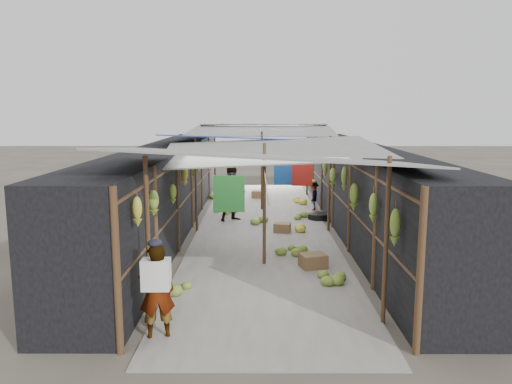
{
  "coord_description": "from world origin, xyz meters",
  "views": [
    {
      "loc": [
        -0.15,
        -7.31,
        3.25
      ],
      "look_at": [
        -0.18,
        5.0,
        1.25
      ],
      "focal_mm": 35.0,
      "sensor_mm": 36.0,
      "label": 1
    }
  ],
  "objects_px": {
    "black_basin": "(318,216)",
    "vendor_elderly": "(157,291)",
    "shopper_blue": "(233,194)",
    "vendor_seated": "(313,196)",
    "crate_near": "(282,228)"
  },
  "relations": [
    {
      "from": "crate_near",
      "to": "vendor_elderly",
      "type": "height_order",
      "value": "vendor_elderly"
    },
    {
      "from": "vendor_elderly",
      "to": "black_basin",
      "type": "bearing_deg",
      "value": -127.95
    },
    {
      "from": "black_basin",
      "to": "vendor_elderly",
      "type": "relative_size",
      "value": 0.45
    },
    {
      "from": "vendor_elderly",
      "to": "vendor_seated",
      "type": "bearing_deg",
      "value": -124.9
    },
    {
      "from": "crate_near",
      "to": "shopper_blue",
      "type": "height_order",
      "value": "shopper_blue"
    },
    {
      "from": "crate_near",
      "to": "black_basin",
      "type": "relative_size",
      "value": 0.7
    },
    {
      "from": "black_basin",
      "to": "vendor_seated",
      "type": "xyz_separation_m",
      "value": [
        0.0,
        1.39,
        0.39
      ]
    },
    {
      "from": "crate_near",
      "to": "vendor_seated",
      "type": "xyz_separation_m",
      "value": [
        1.17,
        3.04,
        0.35
      ]
    },
    {
      "from": "black_basin",
      "to": "vendor_elderly",
      "type": "xyz_separation_m",
      "value": [
        -3.29,
        -7.99,
        0.61
      ]
    },
    {
      "from": "black_basin",
      "to": "shopper_blue",
      "type": "bearing_deg",
      "value": -176.01
    },
    {
      "from": "crate_near",
      "to": "shopper_blue",
      "type": "xyz_separation_m",
      "value": [
        -1.39,
        1.47,
        0.69
      ]
    },
    {
      "from": "crate_near",
      "to": "vendor_seated",
      "type": "relative_size",
      "value": 0.45
    },
    {
      "from": "vendor_seated",
      "to": "crate_near",
      "type": "bearing_deg",
      "value": -10.63
    },
    {
      "from": "black_basin",
      "to": "vendor_seated",
      "type": "distance_m",
      "value": 1.44
    },
    {
      "from": "black_basin",
      "to": "vendor_elderly",
      "type": "bearing_deg",
      "value": -112.39
    }
  ]
}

